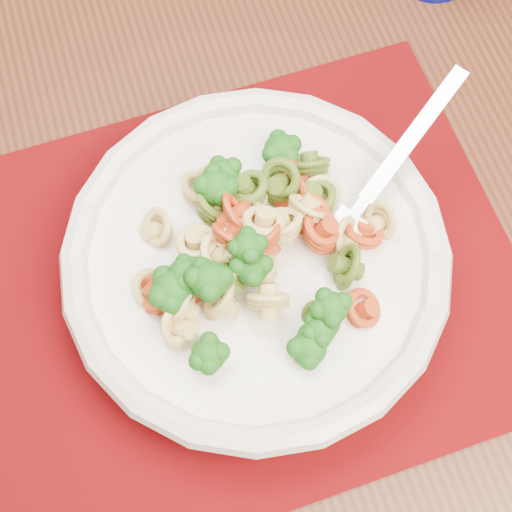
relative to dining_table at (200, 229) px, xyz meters
name	(u,v)px	position (x,y,z in m)	size (l,w,h in m)	color
dining_table	(200,229)	(0.00, 0.00, 0.00)	(1.56, 1.01, 0.79)	#4F2716
placemat	(233,285)	(0.01, -0.09, 0.10)	(0.41, 0.32, 0.00)	#540303
pasta_bowl	(256,261)	(0.02, -0.09, 0.13)	(0.27, 0.27, 0.05)	white
pasta_broccoli_heap	(256,253)	(0.02, -0.09, 0.14)	(0.23, 0.23, 0.06)	#F2D777
fork	(344,229)	(0.09, -0.09, 0.14)	(0.19, 0.02, 0.01)	silver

